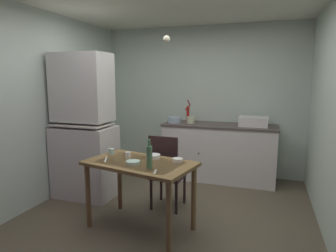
{
  "coord_description": "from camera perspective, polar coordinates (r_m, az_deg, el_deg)",
  "views": [
    {
      "loc": [
        1.11,
        -3.01,
        1.68
      ],
      "look_at": [
        0.0,
        0.25,
        1.12
      ],
      "focal_mm": 31.49,
      "sensor_mm": 36.0,
      "label": 1
    }
  ],
  "objects": [
    {
      "name": "ground_plane",
      "position": [
        3.62,
        -1.41,
        -18.37
      ],
      "size": [
        5.18,
        5.18,
        0.0
      ],
      "primitive_type": "plane",
      "color": "brown"
    },
    {
      "name": "wall_back",
      "position": [
        5.28,
        6.55,
        4.9
      ],
      "size": [
        3.58,
        0.1,
        2.56
      ],
      "primitive_type": "cube",
      "color": "silver",
      "rests_on": "ground"
    },
    {
      "name": "wall_left",
      "position": [
        4.2,
        -25.15,
        2.97
      ],
      "size": [
        0.1,
        4.28,
        2.56
      ],
      "primitive_type": "cube",
      "color": "silver",
      "rests_on": "ground"
    },
    {
      "name": "hutch_cabinet",
      "position": [
        4.29,
        -15.93,
        -0.99
      ],
      "size": [
        0.83,
        0.55,
        2.01
      ],
      "color": "silver",
      "rests_on": "ground"
    },
    {
      "name": "counter_cabinet",
      "position": [
        4.98,
        9.8,
        -4.97
      ],
      "size": [
        1.84,
        0.64,
        0.93
      ],
      "color": "silver",
      "rests_on": "ground"
    },
    {
      "name": "sink_basin",
      "position": [
        4.83,
        16.22,
        0.89
      ],
      "size": [
        0.44,
        0.34,
        0.15
      ],
      "color": "silver",
      "rests_on": "counter_cabinet"
    },
    {
      "name": "hand_pump",
      "position": [
        5.02,
        3.87,
        2.6
      ],
      "size": [
        0.05,
        0.27,
        0.39
      ],
      "color": "#B21E19",
      "rests_on": "counter_cabinet"
    },
    {
      "name": "mixing_bowl_counter",
      "position": [
        5.0,
        1.29,
        1.2
      ],
      "size": [
        0.23,
        0.23,
        0.1
      ],
      "primitive_type": "cylinder",
      "color": "#9EB2C6",
      "rests_on": "counter_cabinet"
    },
    {
      "name": "stoneware_crock",
      "position": [
        4.96,
        4.41,
        1.19
      ],
      "size": [
        0.13,
        0.13,
        0.11
      ],
      "primitive_type": "cylinder",
      "color": "beige",
      "rests_on": "counter_cabinet"
    },
    {
      "name": "dining_table",
      "position": [
        3.29,
        -5.43,
        -8.78
      ],
      "size": [
        1.28,
        0.9,
        0.77
      ],
      "color": "brown",
      "rests_on": "ground"
    },
    {
      "name": "chair_far_side",
      "position": [
        3.8,
        -0.37,
        -8.83
      ],
      "size": [
        0.41,
        0.41,
        0.98
      ],
      "color": "#2E1F21",
      "rests_on": "ground"
    },
    {
      "name": "serving_bowl_wide",
      "position": [
        3.18,
        -6.78,
        -7.02
      ],
      "size": [
        0.15,
        0.15,
        0.04
      ],
      "primitive_type": "cylinder",
      "color": "#ADD1C1",
      "rests_on": "dining_table"
    },
    {
      "name": "soup_bowl_small",
      "position": [
        3.38,
        -2.86,
        -5.9
      ],
      "size": [
        0.16,
        0.16,
        0.04
      ],
      "primitive_type": "cylinder",
      "color": "white",
      "rests_on": "dining_table"
    },
    {
      "name": "sauce_dish",
      "position": [
        3.24,
        1.84,
        -6.62
      ],
      "size": [
        0.12,
        0.12,
        0.04
      ],
      "primitive_type": "cylinder",
      "color": "white",
      "rests_on": "dining_table"
    },
    {
      "name": "teacup_mint",
      "position": [
        3.42,
        -7.75,
        -5.59
      ],
      "size": [
        0.06,
        0.06,
        0.07
      ],
      "primitive_type": "cylinder",
      "color": "white",
      "rests_on": "dining_table"
    },
    {
      "name": "mug_tall",
      "position": [
        3.62,
        -10.88,
        -4.86
      ],
      "size": [
        0.07,
        0.07,
        0.07
      ],
      "primitive_type": "cylinder",
      "color": "#ADD1C1",
      "rests_on": "dining_table"
    },
    {
      "name": "glass_bottle",
      "position": [
        2.99,
        -3.63,
        -5.92
      ],
      "size": [
        0.06,
        0.06,
        0.3
      ],
      "color": "#4C7F56",
      "rests_on": "dining_table"
    },
    {
      "name": "table_knife",
      "position": [
        3.4,
        -11.95,
        -6.35
      ],
      "size": [
        0.11,
        0.2,
        0.0
      ],
      "primitive_type": "cube",
      "rotation": [
        0.0,
        0.0,
        2.01
      ],
      "color": "silver",
      "rests_on": "dining_table"
    },
    {
      "name": "teaspoon_near_bowl",
      "position": [
        2.91,
        -2.49,
        -8.83
      ],
      "size": [
        0.05,
        0.14,
        0.0
      ],
      "primitive_type": "cube",
      "rotation": [
        0.0,
        0.0,
        4.95
      ],
      "color": "beige",
      "rests_on": "dining_table"
    },
    {
      "name": "pendant_bulb",
      "position": [
        3.54,
        -0.28,
        16.5
      ],
      "size": [
        0.08,
        0.08,
        0.08
      ],
      "primitive_type": "sphere",
      "color": "#F9EFCC"
    }
  ]
}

